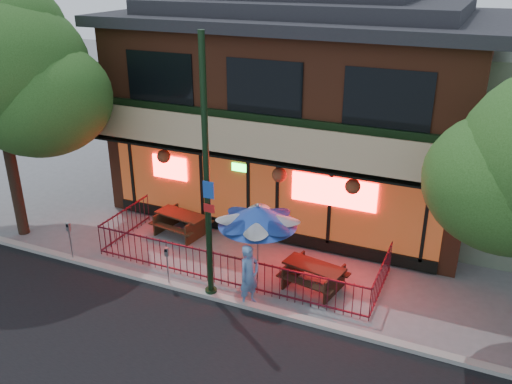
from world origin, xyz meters
TOP-DOWN VIEW (x-y plane):
  - ground at (0.00, 0.00)m, footprint 80.00×80.00m
  - curb at (0.00, -0.50)m, footprint 80.00×0.25m
  - restaurant_building at (0.00, 7.11)m, footprint 12.96×9.49m
  - patio_fence at (0.00, 0.50)m, footprint 8.44×2.62m
  - street_light at (0.00, -0.40)m, footprint 0.43×0.32m
  - picnic_table_left at (-2.61, 2.40)m, footprint 1.90×1.57m
  - picnic_table_right at (2.42, 1.10)m, footprint 1.88×1.56m
  - patio_umbrella at (0.90, 0.70)m, footprint 2.15×2.15m
  - pedestrian at (1.13, -0.35)m, footprint 0.61×0.74m
  - parking_meter_near at (-1.30, -0.48)m, footprint 0.13×0.12m
  - parking_meter_far at (-4.71, -0.48)m, footprint 0.12×0.10m

SIDE VIEW (x-z plane):
  - ground at x=0.00m, z-range 0.00..0.00m
  - curb at x=0.00m, z-range 0.00..0.12m
  - picnic_table_right at x=2.42m, z-range 0.11..0.83m
  - picnic_table_left at x=-2.61m, z-range 0.12..0.85m
  - patio_fence at x=0.00m, z-range 0.13..1.13m
  - parking_meter_near at x=-1.30m, z-range 0.22..1.44m
  - parking_meter_far at x=-4.71m, z-range 0.23..1.51m
  - pedestrian at x=1.13m, z-range 0.00..1.74m
  - patio_umbrella at x=0.90m, z-range 0.87..3.33m
  - street_light at x=0.00m, z-range -0.35..6.65m
  - restaurant_building at x=0.00m, z-range 0.10..8.15m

